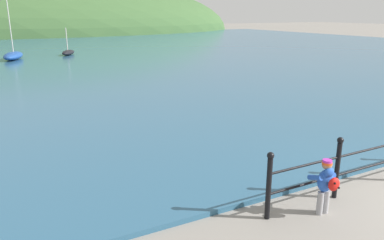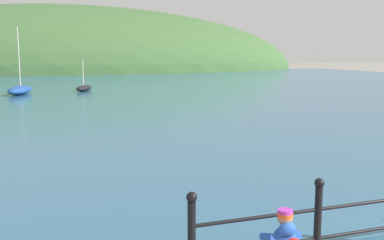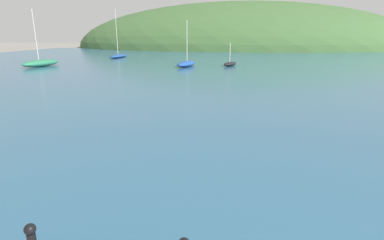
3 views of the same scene
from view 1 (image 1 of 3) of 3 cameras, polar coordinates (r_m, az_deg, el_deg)
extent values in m
cube|color=#2D5B7A|center=(35.81, -16.40, 10.10)|extent=(80.00, 60.00, 0.10)
ellipsoid|color=#3D6033|center=(74.15, -22.85, 12.25)|extent=(76.10, 41.86, 19.91)
cylinder|color=black|center=(6.47, 11.58, -10.27)|extent=(0.09, 0.09, 1.10)
sphere|color=black|center=(6.23, 11.89, -5.33)|extent=(0.12, 0.12, 0.12)
cylinder|color=black|center=(7.53, 21.21, -7.20)|extent=(0.09, 0.09, 1.10)
sphere|color=black|center=(7.32, 21.68, -2.89)|extent=(0.12, 0.12, 0.12)
cylinder|color=#99999E|center=(6.99, 18.93, -11.90)|extent=(0.11, 0.11, 0.42)
cylinder|color=#99999E|center=(7.07, 19.71, -11.63)|extent=(0.11, 0.11, 0.42)
ellipsoid|color=blue|center=(6.85, 19.64, -8.72)|extent=(0.31, 0.24, 0.40)
ellipsoid|color=blue|center=(6.74, 20.14, -7.51)|extent=(0.21, 0.13, 0.18)
cylinder|color=blue|center=(6.80, 18.26, -8.34)|extent=(0.11, 0.32, 0.19)
cylinder|color=blue|center=(6.98, 19.99, -7.84)|extent=(0.11, 0.32, 0.19)
sphere|color=#A37556|center=(6.74, 19.88, -6.44)|extent=(0.17, 0.17, 0.17)
cylinder|color=#E5511E|center=(6.73, 19.90, -6.20)|extent=(0.17, 0.17, 0.04)
cylinder|color=#B233AD|center=(6.71, 19.93, -5.89)|extent=(0.16, 0.16, 0.04)
ellipsoid|color=red|center=(6.72, 20.82, -9.15)|extent=(0.23, 0.14, 0.24)
sphere|color=black|center=(6.63, 20.95, -9.01)|extent=(0.04, 0.04, 0.04)
sphere|color=black|center=(6.74, 21.48, -9.60)|extent=(0.04, 0.04, 0.04)
ellipsoid|color=#1E4793|center=(30.32, -25.58, 8.83)|extent=(1.96, 3.48, 0.54)
cylinder|color=beige|center=(30.34, -26.00, 12.75)|extent=(0.07, 0.07, 3.62)
ellipsoid|color=black|center=(31.97, -18.34, 9.74)|extent=(1.65, 2.27, 0.39)
cylinder|color=beige|center=(31.78, -18.56, 11.61)|extent=(0.07, 0.07, 1.73)
camera|label=2|loc=(2.37, 57.80, -9.11)|focal=42.00mm
camera|label=3|loc=(6.16, 43.46, 8.97)|focal=28.00mm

